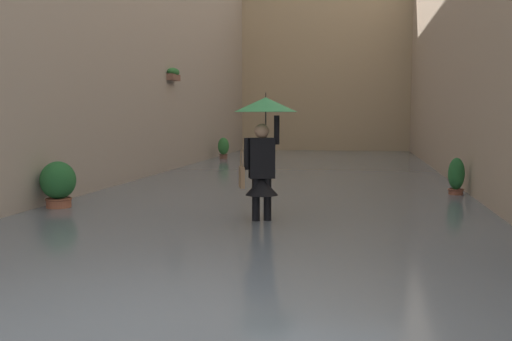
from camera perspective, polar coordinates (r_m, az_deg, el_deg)
The scene contains 7 objects.
ground_plane at distance 15.55m, azimuth 4.10°, elevation -1.08°, with size 60.00×60.00×0.00m, color #605B56.
flood_water at distance 15.54m, azimuth 4.11°, elevation -0.79°, with size 8.55×28.91×0.16m, color slate.
building_facade_far at distance 27.89m, azimuth 6.96°, elevation 10.80°, with size 11.35×1.80×8.78m, color tan.
person_wading at distance 8.72m, azimuth 0.75°, elevation 3.35°, with size 0.96×0.96×2.11m.
potted_plant_mid_right at distance 21.60m, azimuth -3.25°, elevation 2.17°, with size 0.42×0.42×0.95m.
potted_plant_mid_left at distance 12.42m, azimuth 19.26°, elevation -0.83°, with size 0.33×0.33×0.91m.
potted_plant_near_right at distance 10.64m, azimuth -19.04°, elevation -1.42°, with size 0.61×0.61×0.97m.
Camera 1 is at (-1.66, 3.91, 1.76)m, focal length 40.29 mm.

